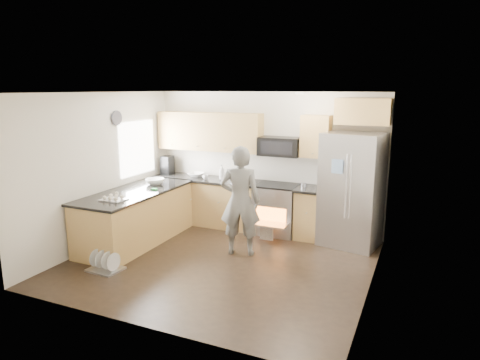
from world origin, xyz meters
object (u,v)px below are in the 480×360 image
at_px(stove_range, 277,198).
at_px(person, 240,201).
at_px(dish_rack, 105,265).
at_px(refrigerator, 352,190).

bearing_deg(stove_range, person, -99.75).
distance_m(stove_range, person, 1.26).
distance_m(stove_range, dish_rack, 3.24).
bearing_deg(dish_rack, person, 41.94).
xyz_separation_m(person, dish_rack, (-1.58, -1.42, -0.81)).
height_order(stove_range, person, stove_range).
relative_size(refrigerator, person, 1.09).
height_order(refrigerator, person, refrigerator).
bearing_deg(refrigerator, dish_rack, -130.65).
xyz_separation_m(stove_range, person, (-0.21, -1.22, 0.22)).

